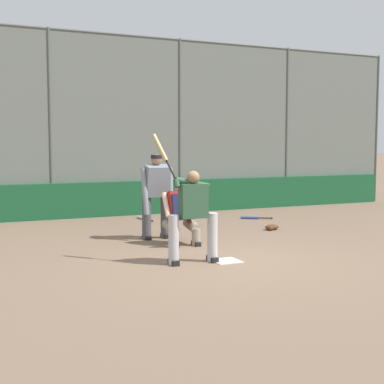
# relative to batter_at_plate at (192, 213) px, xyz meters

# --- Properties ---
(ground_plane) EXTENTS (160.00, 160.00, 0.00)m
(ground_plane) POSITION_rel_batter_at_plate_xyz_m (-0.55, 0.10, -0.80)
(ground_plane) COLOR #7A604C
(home_plate_marker) EXTENTS (0.43, 0.43, 0.01)m
(home_plate_marker) POSITION_rel_batter_at_plate_xyz_m (-0.55, 0.10, -0.80)
(home_plate_marker) COLOR white
(home_plate_marker) RESTS_ON ground_plane
(backstop_fence) EXTENTS (17.60, 0.08, 4.75)m
(backstop_fence) POSITION_rel_batter_at_plate_xyz_m (-0.55, -6.06, 1.67)
(backstop_fence) COLOR #515651
(backstop_fence) RESTS_ON ground_plane
(padding_wall) EXTENTS (17.17, 0.18, 0.90)m
(padding_wall) POSITION_rel_batter_at_plate_xyz_m (-0.55, -5.96, -0.35)
(padding_wall) COLOR #19512D
(padding_wall) RESTS_ON ground_plane
(bleachers_beyond) EXTENTS (12.27, 1.95, 1.16)m
(bleachers_beyond) POSITION_rel_batter_at_plate_xyz_m (-2.75, -8.21, -0.42)
(bleachers_beyond) COLOR slate
(bleachers_beyond) RESTS_ON ground_plane
(batter_at_plate) EXTENTS (0.95, 0.65, 2.05)m
(batter_at_plate) POSITION_rel_batter_at_plate_xyz_m (0.00, 0.00, 0.00)
(batter_at_plate) COLOR #B7B7BC
(batter_at_plate) RESTS_ON ground_plane
(catcher_behind_plate) EXTENTS (0.66, 0.77, 1.26)m
(catcher_behind_plate) POSITION_rel_batter_at_plate_xyz_m (-0.45, -1.50, -0.15)
(catcher_behind_plate) COLOR gray
(catcher_behind_plate) RESTS_ON ground_plane
(umpire_home) EXTENTS (0.69, 0.41, 1.69)m
(umpire_home) POSITION_rel_batter_at_plate_xyz_m (-0.23, -2.28, 0.11)
(umpire_home) COLOR #4C4C51
(umpire_home) RESTS_ON ground_plane
(spare_bat_near_backstop) EXTENTS (0.17, 0.83, 0.07)m
(spare_bat_near_backstop) POSITION_rel_batter_at_plate_xyz_m (-0.85, -4.97, -0.77)
(spare_bat_near_backstop) COLOR black
(spare_bat_near_backstop) RESTS_ON ground_plane
(spare_bat_by_padding) EXTENTS (0.70, 0.47, 0.07)m
(spare_bat_by_padding) POSITION_rel_batter_at_plate_xyz_m (-3.41, -3.97, -0.77)
(spare_bat_by_padding) COLOR black
(spare_bat_by_padding) RESTS_ON ground_plane
(fielding_glove_on_dirt) EXTENTS (0.33, 0.25, 0.12)m
(fielding_glove_on_dirt) POSITION_rel_batter_at_plate_xyz_m (-2.94, -2.30, -0.74)
(fielding_glove_on_dirt) COLOR #56331E
(fielding_glove_on_dirt) RESTS_ON ground_plane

